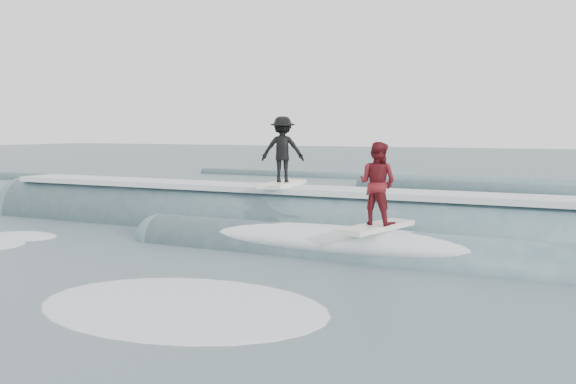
% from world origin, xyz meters
% --- Properties ---
extents(ground, '(160.00, 160.00, 0.00)m').
position_xyz_m(ground, '(0.00, 0.00, 0.00)').
color(ground, '#3D555A').
rests_on(ground, ground).
extents(breaking_wave, '(20.77, 3.84, 2.12)m').
position_xyz_m(breaking_wave, '(0.34, 4.73, 0.05)').
color(breaking_wave, '#3B5A63').
rests_on(breaking_wave, ground).
extents(surfer_black, '(1.18, 2.04, 1.70)m').
position_xyz_m(surfer_black, '(-0.64, 5.14, 1.95)').
color(surfer_black, white).
rests_on(surfer_black, ground).
extents(surfer_red, '(1.01, 2.07, 1.70)m').
position_xyz_m(surfer_red, '(2.52, 2.94, 1.37)').
color(surfer_red, silver).
rests_on(surfer_red, ground).
extents(whitewater, '(16.35, 7.94, 0.10)m').
position_xyz_m(whitewater, '(-0.50, -1.01, 0.00)').
color(whitewater, white).
rests_on(whitewater, ground).
extents(far_swells, '(42.52, 8.65, 0.80)m').
position_xyz_m(far_swells, '(-1.70, 17.65, 0.00)').
color(far_swells, '#3B5A63').
rests_on(far_swells, ground).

